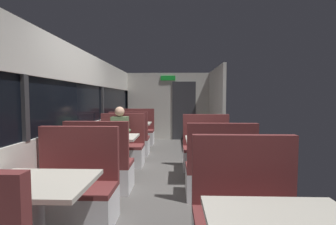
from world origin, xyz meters
TOP-DOWN VIEW (x-y plane):
  - ground_plane at (0.00, 0.00)m, footprint 3.30×9.20m
  - carriage_window_panel_left at (-1.45, 0.00)m, footprint 0.09×8.48m
  - carriage_end_bulkhead at (0.06, 4.19)m, footprint 2.90×0.11m
  - carriage_aisle_panel_right at (1.45, 3.00)m, footprint 0.08×2.40m
  - dining_table_near_window at (-0.89, -2.09)m, footprint 0.90×0.70m
  - bench_near_window_facing_entry at (-0.89, -1.39)m, footprint 0.95×0.50m
  - dining_table_mid_window at (-0.89, 0.26)m, footprint 0.90×0.70m
  - bench_mid_window_facing_end at (-0.89, -0.44)m, footprint 0.95×0.50m
  - bench_mid_window_facing_entry at (-0.89, 0.96)m, footprint 0.95×0.50m
  - dining_table_far_window at (-0.89, 2.60)m, footprint 0.90×0.70m
  - bench_far_window_facing_end at (-0.89, 1.90)m, footprint 0.95×0.50m
  - bench_far_window_facing_entry at (-0.89, 3.30)m, footprint 0.95×0.50m
  - dining_table_rear_aisle at (0.89, 0.06)m, footprint 0.90×0.70m
  - bench_rear_aisle_facing_end at (0.89, -0.64)m, footprint 0.95×0.50m
  - bench_rear_aisle_facing_entry at (0.89, 0.76)m, footprint 0.95×0.50m
  - seated_passenger at (-0.89, 0.88)m, footprint 0.47×0.55m

SIDE VIEW (x-z plane):
  - ground_plane at x=0.00m, z-range -0.02..0.00m
  - bench_near_window_facing_entry at x=-0.89m, z-range -0.22..0.88m
  - bench_mid_window_facing_end at x=-0.89m, z-range -0.22..0.88m
  - bench_mid_window_facing_entry at x=-0.89m, z-range -0.22..0.88m
  - bench_far_window_facing_end at x=-0.89m, z-range -0.22..0.88m
  - bench_far_window_facing_entry at x=-0.89m, z-range -0.22..0.88m
  - bench_rear_aisle_facing_end at x=0.89m, z-range -0.22..0.88m
  - bench_rear_aisle_facing_entry at x=0.89m, z-range -0.22..0.88m
  - seated_passenger at x=-0.89m, z-range -0.09..1.17m
  - dining_table_near_window at x=-0.89m, z-range 0.27..1.01m
  - dining_table_mid_window at x=-0.89m, z-range 0.27..1.01m
  - dining_table_far_window at x=-0.89m, z-range 0.27..1.01m
  - dining_table_rear_aisle at x=0.89m, z-range 0.27..1.01m
  - carriage_window_panel_left at x=-1.45m, z-range -0.04..2.26m
  - carriage_end_bulkhead at x=0.06m, z-range -0.01..2.29m
  - carriage_aisle_panel_right at x=1.45m, z-range 0.00..2.30m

